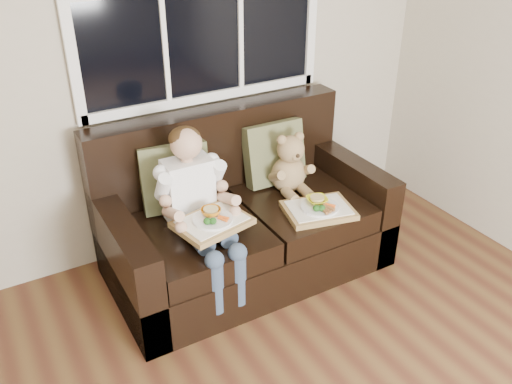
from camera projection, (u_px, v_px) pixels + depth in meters
room_walls at (467, 231)px, 1.00m from camera, size 4.52×5.02×2.71m
loveseat at (242, 222)px, 3.42m from camera, size 1.70×0.92×0.96m
pillow_left at (175, 178)px, 3.21m from camera, size 0.43×0.25×0.41m
pillow_right at (274, 153)px, 3.50m from camera, size 0.40×0.19×0.41m
child at (196, 197)px, 3.01m from camera, size 0.39×0.60×0.89m
teddy_bear at (290, 167)px, 3.41m from camera, size 0.25×0.31×0.41m
tray_left at (212, 221)px, 2.93m from camera, size 0.44×0.37×0.09m
tray_right at (319, 209)px, 3.23m from camera, size 0.46×0.39×0.09m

